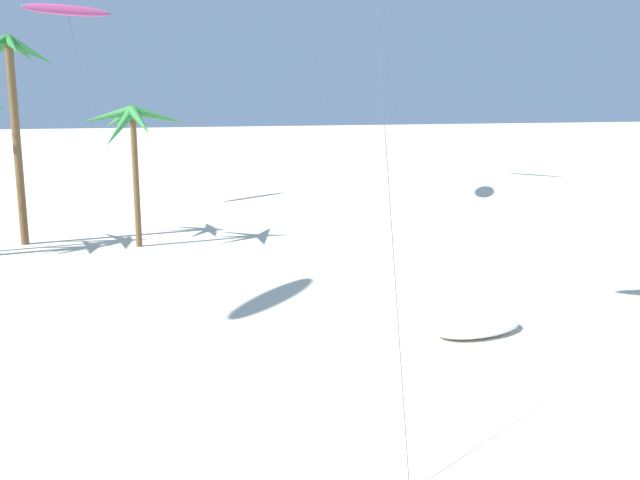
% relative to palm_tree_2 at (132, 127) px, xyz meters
% --- Properties ---
extents(palm_tree_2, '(5.39, 5.00, 7.51)m').
position_rel_palm_tree_2_xyz_m(palm_tree_2, '(0.00, 0.00, 0.00)').
color(palm_tree_2, brown).
rests_on(palm_tree_2, ground).
extents(palm_tree_3, '(4.91, 4.87, 11.11)m').
position_rel_palm_tree_2_xyz_m(palm_tree_3, '(-6.13, 1.77, 2.57)').
color(palm_tree_3, brown).
rests_on(palm_tree_3, ground).
extents(flying_kite_3, '(5.98, 9.01, 13.87)m').
position_rel_palm_tree_2_xyz_m(flying_kite_3, '(-4.30, 13.57, 7.00)').
color(flying_kite_3, '#EA5193').
rests_on(flying_kite_3, ground).
extents(grounded_kite_0, '(3.84, 2.70, 0.37)m').
position_rel_palm_tree_2_xyz_m(grounded_kite_0, '(12.11, -17.10, -6.18)').
color(grounded_kite_0, white).
rests_on(grounded_kite_0, ground).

